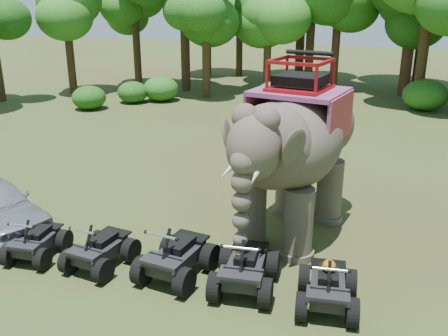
{
  "coord_description": "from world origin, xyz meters",
  "views": [
    {
      "loc": [
        4.02,
        -10.5,
        6.25
      ],
      "look_at": [
        0.0,
        1.2,
        1.9
      ],
      "focal_mm": 40.0,
      "sensor_mm": 36.0,
      "label": 1
    }
  ],
  "objects_px": {
    "atv_1": "(100,244)",
    "atv_3": "(245,261)",
    "atv_0": "(36,237)",
    "atv_2": "(177,250)",
    "elephant": "(295,149)",
    "atv_4": "(328,281)"
  },
  "relations": [
    {
      "from": "atv_0",
      "to": "atv_3",
      "type": "relative_size",
      "value": 0.83
    },
    {
      "from": "elephant",
      "to": "atv_3",
      "type": "height_order",
      "value": "elephant"
    },
    {
      "from": "atv_0",
      "to": "atv_4",
      "type": "relative_size",
      "value": 0.91
    },
    {
      "from": "atv_4",
      "to": "atv_1",
      "type": "bearing_deg",
      "value": 173.69
    },
    {
      "from": "atv_2",
      "to": "atv_3",
      "type": "bearing_deg",
      "value": 8.18
    },
    {
      "from": "atv_1",
      "to": "atv_4",
      "type": "bearing_deg",
      "value": 7.84
    },
    {
      "from": "atv_3",
      "to": "atv_2",
      "type": "bearing_deg",
      "value": 174.85
    },
    {
      "from": "elephant",
      "to": "atv_2",
      "type": "distance_m",
      "value": 4.11
    },
    {
      "from": "atv_1",
      "to": "atv_2",
      "type": "xyz_separation_m",
      "value": [
        1.91,
        0.19,
        0.07
      ]
    },
    {
      "from": "elephant",
      "to": "atv_0",
      "type": "relative_size",
      "value": 3.73
    },
    {
      "from": "atv_2",
      "to": "elephant",
      "type": "bearing_deg",
      "value": 63.72
    },
    {
      "from": "atv_4",
      "to": "atv_3",
      "type": "bearing_deg",
      "value": 169.0
    },
    {
      "from": "elephant",
      "to": "atv_3",
      "type": "xyz_separation_m",
      "value": [
        -0.41,
        -3.09,
        -1.73
      ]
    },
    {
      "from": "elephant",
      "to": "atv_0",
      "type": "bearing_deg",
      "value": -138.51
    },
    {
      "from": "atv_1",
      "to": "atv_3",
      "type": "distance_m",
      "value": 3.56
    },
    {
      "from": "atv_1",
      "to": "atv_2",
      "type": "bearing_deg",
      "value": 12.29
    },
    {
      "from": "atv_2",
      "to": "atv_3",
      "type": "xyz_separation_m",
      "value": [
        1.64,
        0.03,
        -0.0
      ]
    },
    {
      "from": "elephant",
      "to": "atv_2",
      "type": "relative_size",
      "value": 3.09
    },
    {
      "from": "atv_1",
      "to": "atv_3",
      "type": "relative_size",
      "value": 0.9
    },
    {
      "from": "atv_0",
      "to": "atv_2",
      "type": "xyz_separation_m",
      "value": [
        3.65,
        0.31,
        0.12
      ]
    },
    {
      "from": "atv_0",
      "to": "atv_3",
      "type": "height_order",
      "value": "atv_3"
    },
    {
      "from": "atv_0",
      "to": "atv_2",
      "type": "bearing_deg",
      "value": -0.97
    }
  ]
}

